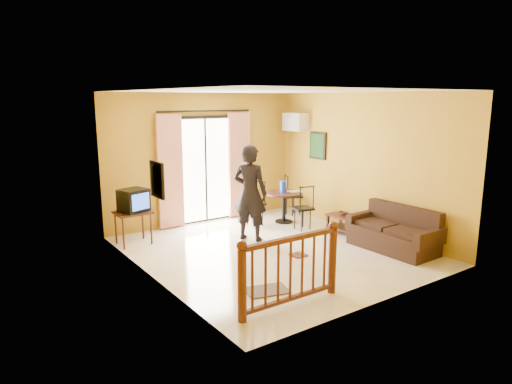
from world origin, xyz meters
TOP-DOWN VIEW (x-y plane):
  - ground at (0.00, 0.00)m, footprint 5.00×5.00m
  - room_shell at (0.00, 0.00)m, footprint 5.00×5.00m
  - balcony_door at (0.00, 2.43)m, footprint 2.25×0.14m
  - tv_table at (-1.90, 1.80)m, footprint 0.63×0.53m
  - television at (-1.87, 1.80)m, footprint 0.57×0.53m
  - picture_left at (-2.22, -0.20)m, footprint 0.05×0.42m
  - dining_table at (1.36, 1.41)m, footprint 0.80×0.80m
  - water_jug at (1.33, 1.40)m, footprint 0.14×0.14m
  - serving_tray at (1.59, 1.31)m, footprint 0.32×0.24m
  - dining_chairs at (1.33, 1.37)m, footprint 1.80×1.57m
  - air_conditioner at (2.09, 1.95)m, footprint 0.31×0.60m
  - botanical_print at (2.22, 1.30)m, footprint 0.05×0.50m
  - coffee_table at (1.85, -0.03)m, footprint 0.46×0.84m
  - bowl at (1.85, 0.08)m, footprint 0.26×0.26m
  - sofa at (1.85, -1.19)m, footprint 0.78×1.64m
  - standing_person at (0.04, 0.78)m, footprint 0.73×0.80m
  - stair_balustrade at (-1.15, -1.90)m, footprint 1.63×0.13m
  - doormat at (-1.12, -1.35)m, footprint 0.69×0.55m
  - sandals at (0.20, -0.47)m, footprint 0.24×0.25m

SIDE VIEW (x-z plane):
  - ground at x=0.00m, z-range 0.00..0.00m
  - dining_chairs at x=1.33m, z-range -0.47..0.47m
  - doormat at x=-1.12m, z-range 0.00..0.02m
  - sandals at x=0.20m, z-range 0.00..0.03m
  - coffee_table at x=1.85m, z-range 0.06..0.43m
  - sofa at x=1.85m, z-range -0.10..0.68m
  - bowl at x=1.85m, z-range 0.37..0.43m
  - dining_table at x=1.36m, z-range 0.19..0.86m
  - tv_table at x=-1.90m, z-range 0.24..0.87m
  - stair_balustrade at x=-1.15m, z-range 0.05..1.08m
  - serving_tray at x=1.59m, z-range 0.67..0.69m
  - water_jug at x=1.33m, z-range 0.67..0.93m
  - television at x=-1.87m, z-range 0.63..1.05m
  - standing_person at x=0.04m, z-range 0.00..1.84m
  - balcony_door at x=0.00m, z-range -0.04..2.42m
  - picture_left at x=-2.22m, z-range 1.29..1.81m
  - botanical_print at x=2.22m, z-range 1.35..1.95m
  - room_shell at x=0.00m, z-range -0.80..4.20m
  - air_conditioner at x=2.09m, z-range 1.95..2.35m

